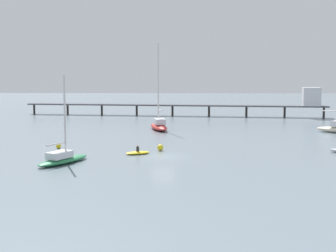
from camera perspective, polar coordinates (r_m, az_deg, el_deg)
ground_plane at (r=57.44m, az=-0.56°, el=-3.56°), size 400.00×400.00×0.00m
pier at (r=113.14m, az=7.50°, el=2.80°), size 69.73×11.95×6.71m
sailboat_green at (r=54.21m, az=-12.09°, el=-3.61°), size 5.31×7.87×9.43m
sailboat_red at (r=85.20m, az=-1.05°, el=0.14°), size 4.34×9.64×14.94m
dinghy_yellow at (r=59.25m, az=-3.52°, el=-3.08°), size 3.33×2.60×1.14m
mooring_buoy_near at (r=61.91m, az=-0.90°, el=-2.51°), size 0.79×0.79×0.79m
mooring_buoy_far at (r=65.30m, az=-12.55°, el=-2.26°), size 0.67×0.67×0.67m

